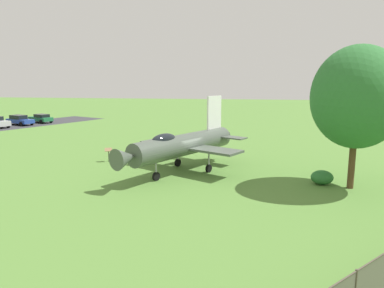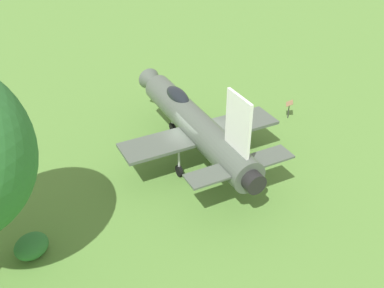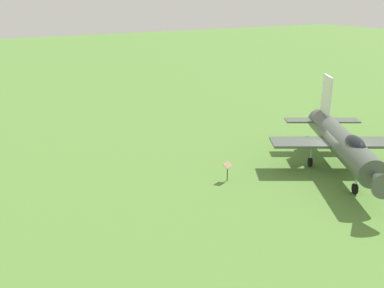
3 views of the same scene
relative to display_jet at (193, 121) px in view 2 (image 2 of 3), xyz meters
name	(u,v)px [view 2 (image 2 of 3)]	position (x,y,z in m)	size (l,w,h in m)	color
ground_plane	(196,158)	(-0.31, 0.17, -2.09)	(200.00, 200.00, 0.00)	#568438
display_jet	(193,121)	(0.00, 0.00, 0.00)	(11.35, 8.48, 5.46)	#4C564C
shrub_near_fence	(31,246)	(1.47, 9.60, -1.63)	(1.24, 1.43, 0.92)	#2D7033
info_plaque	(289,106)	(-2.67, -6.64, -1.24)	(0.61, 0.71, 1.14)	#333333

